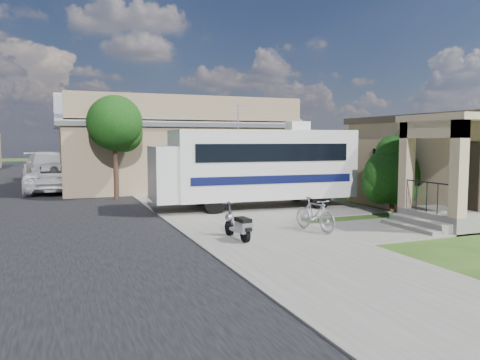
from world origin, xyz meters
name	(u,v)px	position (x,y,z in m)	size (l,w,h in m)	color
ground	(287,231)	(0.00, 0.00, 0.00)	(120.00, 120.00, 0.00)	#1F3B10
street_slab	(26,201)	(-7.50, 10.00, 0.01)	(9.00, 80.00, 0.02)	black
sidewalk_slab	(173,194)	(-1.00, 10.00, 0.03)	(4.00, 80.00, 0.06)	#5C5A53
driveway_slab	(269,206)	(1.50, 4.50, 0.03)	(7.00, 6.00, 0.05)	#5C5A53
walk_slab	(393,229)	(3.00, -1.00, 0.03)	(4.00, 3.00, 0.05)	#5C5A53
house	(475,162)	(8.88, 1.43, 1.78)	(9.47, 7.80, 3.54)	#A08465
warehouse	(174,151)	(0.00, 13.97, 1.99)	(12.50, 8.40, 5.04)	#79614C
street_tree_a	(117,126)	(-3.70, 9.05, 3.25)	(2.44, 2.40, 4.58)	black
street_tree_b	(97,128)	(-3.70, 19.05, 3.39)	(2.44, 2.40, 4.73)	black
street_tree_c	(88,134)	(-3.70, 28.05, 3.10)	(2.44, 2.40, 4.42)	black
motorhome	(255,165)	(0.88, 4.40, 1.69)	(7.81, 2.84, 3.94)	beige
shrub	(393,173)	(5.15, 1.68, 1.44)	(2.29, 2.18, 2.81)	black
scooter	(239,226)	(-1.86, -0.86, 0.42)	(0.49, 1.41, 0.93)	black
bicycle	(315,216)	(0.58, -0.58, 0.47)	(0.45, 1.58, 0.95)	#98989F
pickup_truck	(56,178)	(-6.27, 13.14, 0.73)	(2.44, 5.29, 1.47)	silver
van	(49,167)	(-6.64, 19.49, 0.93)	(2.62, 6.44, 1.87)	silver
garden_hose	(393,221)	(3.60, -0.25, 0.08)	(0.35, 0.35, 0.16)	#14661B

